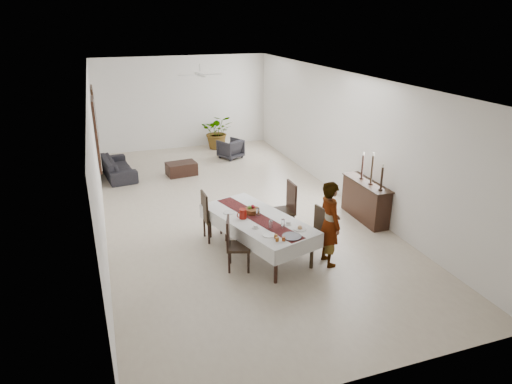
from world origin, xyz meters
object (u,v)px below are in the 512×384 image
red_pitcher (243,214)px  woman (330,224)px  sofa (118,167)px  dining_table_top (257,219)px  sideboard_body (365,201)px

red_pitcher → woman: (1.41, -0.93, -0.01)m
woman → sofa: (-3.51, 6.61, -0.55)m
red_pitcher → sofa: (-2.09, 5.68, -0.57)m
dining_table_top → red_pitcher: bearing=149.0°
woman → red_pitcher: bearing=57.5°
sideboard_body → sofa: sideboard_body is taller
dining_table_top → red_pitcher: size_ratio=12.00×
sofa → dining_table_top: bearing=-165.1°
woman → sideboard_body: size_ratio=1.13×
red_pitcher → woman: size_ratio=0.12×
red_pitcher → sofa: bearing=110.2°
red_pitcher → sideboard_body: size_ratio=0.13×
dining_table_top → red_pitcher: 0.32m
woman → sofa: 7.50m
red_pitcher → woman: 1.69m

